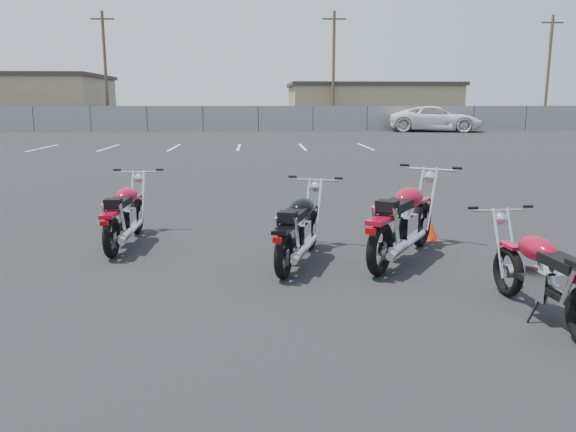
{
  "coord_description": "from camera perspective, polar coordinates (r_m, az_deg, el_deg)",
  "views": [
    {
      "loc": [
        -0.2,
        -6.44,
        2.09
      ],
      "look_at": [
        0.2,
        0.6,
        0.65
      ],
      "focal_mm": 35.0,
      "sensor_mm": 36.0,
      "label": 1
    }
  ],
  "objects": [
    {
      "name": "ground",
      "position": [
        6.78,
        -1.41,
        -6.43
      ],
      "size": [
        120.0,
        120.0,
        0.0
      ],
      "primitive_type": "plane",
      "color": "black",
      "rests_on": "ground"
    },
    {
      "name": "motorcycle_front_red",
      "position": [
        8.59,
        -16.23,
        0.17
      ],
      "size": [
        0.81,
        2.09,
        1.02
      ],
      "color": "black",
      "rests_on": "ground"
    },
    {
      "name": "motorcycle_second_black",
      "position": [
        7.34,
        1.14,
        -1.25
      ],
      "size": [
        1.09,
        2.07,
        1.03
      ],
      "color": "black",
      "rests_on": "ground"
    },
    {
      "name": "motorcycle_third_red",
      "position": [
        7.61,
        11.66,
        -0.51
      ],
      "size": [
        1.72,
        2.22,
        1.17
      ],
      "color": "black",
      "rests_on": "ground"
    },
    {
      "name": "motorcycle_rear_red",
      "position": [
        6.0,
        24.72,
        -5.56
      ],
      "size": [
        0.76,
        1.96,
        0.96
      ],
      "color": "black",
      "rests_on": "ground"
    },
    {
      "name": "training_cone_near",
      "position": [
        8.91,
        14.34,
        -1.5
      ],
      "size": [
        0.23,
        0.23,
        0.27
      ],
      "color": "red",
      "rests_on": "ground"
    },
    {
      "name": "chainlink_fence",
      "position": [
        41.46,
        -3.04,
        9.87
      ],
      "size": [
        80.06,
        0.06,
        1.8
      ],
      "color": "gray",
      "rests_on": "ground"
    },
    {
      "name": "tan_building_east",
      "position": [
        51.47,
        8.32,
        11.16
      ],
      "size": [
        14.4,
        9.4,
        3.7
      ],
      "color": "#958760",
      "rests_on": "ground"
    },
    {
      "name": "utility_pole_b",
      "position": [
        47.99,
        -18.06,
        14.08
      ],
      "size": [
        1.8,
        0.24,
        9.0
      ],
      "color": "#4F3D25",
      "rests_on": "ground"
    },
    {
      "name": "utility_pole_c",
      "position": [
        45.94,
        4.64,
        14.73
      ],
      "size": [
        1.8,
        0.24,
        9.0
      ],
      "color": "#4F3D25",
      "rests_on": "ground"
    },
    {
      "name": "utility_pole_d",
      "position": [
        52.44,
        24.93,
        13.33
      ],
      "size": [
        1.8,
        0.24,
        9.0
      ],
      "color": "#4F3D25",
      "rests_on": "ground"
    },
    {
      "name": "parking_line_stripes",
      "position": [
        26.63,
        -8.28,
        6.92
      ],
      "size": [
        15.12,
        4.0,
        0.01
      ],
      "color": "silver",
      "rests_on": "ground"
    },
    {
      "name": "white_van",
      "position": [
        41.88,
        14.78,
        10.23
      ],
      "size": [
        4.58,
        7.92,
        2.83
      ],
      "primitive_type": "imported",
      "rotation": [
        0.0,
        0.0,
        1.34
      ],
      "color": "white",
      "rests_on": "ground"
    }
  ]
}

